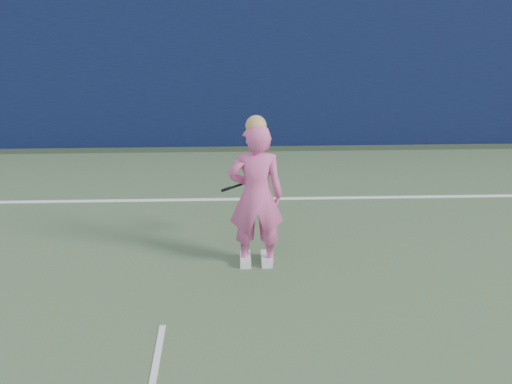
{
  "coord_description": "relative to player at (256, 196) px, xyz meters",
  "views": [
    {
      "loc": [
        0.73,
        -4.18,
        3.58
      ],
      "look_at": [
        0.93,
        2.2,
        0.88
      ],
      "focal_mm": 45.0,
      "sensor_mm": 36.0,
      "label": 1
    }
  ],
  "objects": [
    {
      "name": "backstop_wall",
      "position": [
        -0.93,
        4.3,
        0.41
      ],
      "size": [
        24.0,
        0.4,
        2.5
      ],
      "primitive_type": "cube",
      "color": "#0C1336",
      "rests_on": "ground"
    },
    {
      "name": "player",
      "position": [
        0.0,
        0.0,
        0.0
      ],
      "size": [
        0.61,
        0.41,
        1.74
      ],
      "rotation": [
        0.0,
        0.0,
        3.16
      ],
      "color": "#EB5B9E",
      "rests_on": "ground"
    },
    {
      "name": "racket",
      "position": [
        -0.01,
        0.46,
        -0.01
      ],
      "size": [
        0.56,
        0.17,
        0.3
      ],
      "rotation": [
        0.0,
        0.0,
        0.06
      ],
      "color": "black",
      "rests_on": "ground"
    }
  ]
}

